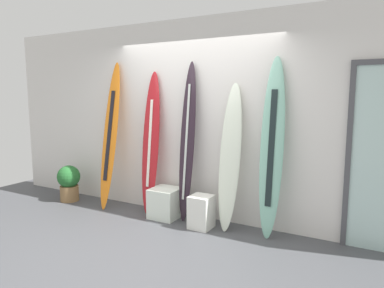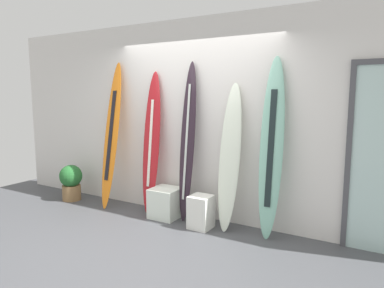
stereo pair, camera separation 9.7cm
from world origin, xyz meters
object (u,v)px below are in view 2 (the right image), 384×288
Objects in this scene: surfboard_sunset at (111,137)px; surfboard_seafoam at (271,149)px; surfboard_charcoal at (188,143)px; potted_plant at (71,181)px; display_block_left at (201,212)px; surfboard_ivory at (230,158)px; surfboard_crimson at (151,144)px; display_block_center at (166,203)px.

surfboard_sunset reaches higher than surfboard_seafoam.
potted_plant is at bearing -174.59° from surfboard_charcoal.
surfboard_sunset is 1.88m from display_block_left.
display_block_left is at bearing -152.65° from surfboard_ivory.
surfboard_crimson is 1.26m from display_block_left.
surfboard_ivory is (1.98, 0.05, -0.17)m from surfboard_sunset.
surfboard_sunset reaches higher than surfboard_ivory.
display_block_left is 0.64m from display_block_center.
surfboard_seafoam is at bearing 1.67° from surfboard_sunset.
display_block_left is at bearing -3.98° from surfboard_sunset.
surfboard_seafoam is 3.43m from potted_plant.
display_block_center is (-0.31, -0.10, -0.88)m from surfboard_charcoal.
surfboard_sunset is at bearing 179.43° from display_block_center.
display_block_left is (0.33, -0.20, -0.87)m from surfboard_charcoal.
surfboard_seafoam is at bearing 3.26° from potted_plant.
surfboard_ivory is 4.37× the size of display_block_left.
potted_plant reaches higher than display_block_left.
display_block_left reaches higher than display_block_center.
surfboard_crimson is 0.62m from surfboard_charcoal.
surfboard_sunset reaches higher than display_block_left.
surfboard_crimson is at bearing 178.64° from surfboard_ivory.
surfboard_seafoam is at bearing 12.29° from display_block_left.
surfboard_ivory is 2.87m from potted_plant.
surfboard_sunset is at bearing 8.07° from potted_plant.
surfboard_ivory is 1.21m from display_block_center.
display_block_left is at bearing -9.37° from display_block_center.
surfboard_seafoam is (0.54, 0.02, 0.16)m from surfboard_ivory.
surfboard_ivory is 4.48× the size of display_block_center.
surfboard_crimson is at bearing 179.66° from surfboard_seafoam.
surfboard_crimson is 0.95× the size of surfboard_charcoal.
surfboard_charcoal is 3.71× the size of potted_plant.
potted_plant is (-1.53, -0.20, -0.71)m from surfboard_crimson.
surfboard_ivory is at bearing -2.86° from surfboard_charcoal.
surfboard_crimson is 4.92× the size of display_block_center.
surfboard_ivory reaches higher than display_block_center.
surfboard_sunset is 1.18× the size of surfboard_ivory.
surfboard_sunset is 0.72m from surfboard_crimson.
display_block_center is at bearing 3.33° from potted_plant.
surfboard_seafoam reaches higher than display_block_left.
display_block_center is (0.31, -0.09, -0.82)m from surfboard_crimson.
potted_plant is at bearing -176.51° from surfboard_ivory.
display_block_center is at bearing -0.57° from surfboard_sunset.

